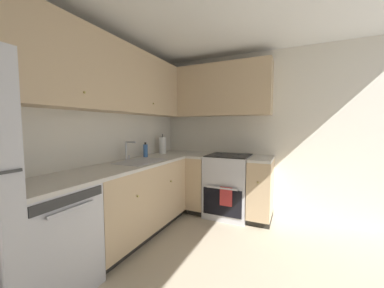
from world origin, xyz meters
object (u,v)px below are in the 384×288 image
object	(u,v)px
dishwasher	(47,241)
oven_range	(229,185)
soap_bottle	(145,150)
paper_towel_roll	(163,145)

from	to	relation	value
dishwasher	oven_range	distance (m)	2.33
oven_range	soap_bottle	xyz separation A→B (m)	(-0.63, 1.05, 0.54)
oven_range	paper_towel_roll	world-z (taller)	paper_towel_roll
dishwasher	paper_towel_roll	distance (m)	2.05
oven_range	soap_bottle	bearing A→B (deg)	120.81
dishwasher	soap_bottle	xyz separation A→B (m)	(1.53, 0.18, 0.56)
paper_towel_roll	oven_range	bearing A→B (deg)	-78.72
dishwasher	soap_bottle	bearing A→B (deg)	6.73
dishwasher	soap_bottle	distance (m)	1.64
paper_towel_roll	dishwasher	bearing A→B (deg)	-175.29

